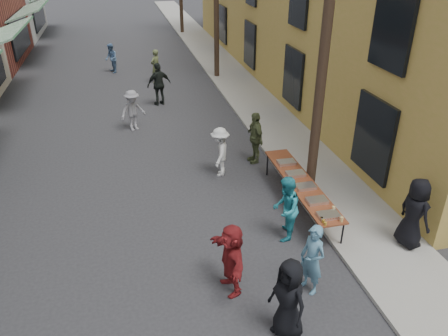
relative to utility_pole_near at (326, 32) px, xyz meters
name	(u,v)px	position (x,y,z in m)	size (l,w,h in m)	color
ground	(172,295)	(-4.30, -3.00, -4.50)	(120.00, 120.00, 0.00)	#28282B
sidewalk	(230,76)	(0.70, 12.00, -4.45)	(2.20, 60.00, 0.10)	gray
utility_pole_near	(326,32)	(0.00, 0.00, 0.00)	(0.26, 0.26, 9.00)	#2D2116
serving_table	(301,183)	(-0.50, -0.48, -3.79)	(0.70, 4.00, 0.75)	maroon
catering_tray_sausage	(329,215)	(-0.50, -2.13, -3.71)	(0.50, 0.33, 0.08)	maroon
catering_tray_foil_b	(317,201)	(-0.50, -1.48, -3.71)	(0.50, 0.33, 0.08)	#B2B2B7
catering_tray_buns	(306,186)	(-0.50, -0.78, -3.71)	(0.50, 0.33, 0.08)	tan
catering_tray_foil_d	(296,174)	(-0.50, -0.08, -3.71)	(0.50, 0.33, 0.08)	#B2B2B7
catering_tray_buns_end	(286,162)	(-0.50, 0.62, -3.71)	(0.50, 0.33, 0.08)	tan
condiment_jar_a	(325,224)	(-0.72, -2.43, -3.71)	(0.07, 0.07, 0.08)	#A57F26
condiment_jar_b	(323,221)	(-0.72, -2.33, -3.71)	(0.07, 0.07, 0.08)	#A57F26
condiment_jar_c	(322,219)	(-0.72, -2.23, -3.71)	(0.07, 0.07, 0.08)	#A57F26
cup_stack	(342,219)	(-0.30, -2.38, -3.69)	(0.08, 0.08, 0.12)	tan
guest_front_a	(289,299)	(-2.36, -4.43, -3.68)	(0.80, 0.52, 1.64)	black
guest_front_b	(312,260)	(-1.50, -3.50, -3.72)	(0.57, 0.37, 1.57)	teal
guest_front_c	(286,209)	(-1.39, -1.70, -3.68)	(0.80, 0.62, 1.64)	teal
guest_front_d	(220,152)	(-2.18, 1.76, -3.73)	(0.99, 0.57, 1.53)	silver
guest_front_e	(255,137)	(-0.90, 2.37, -3.66)	(0.99, 0.41, 1.69)	#505B35
guest_queue_back	(231,259)	(-3.07, -3.10, -3.71)	(1.46, 0.47, 1.57)	maroon
server	(414,213)	(1.29, -2.74, -3.54)	(0.84, 0.55, 1.72)	black
passerby_left	(133,110)	(-4.55, 5.94, -3.73)	(0.99, 0.57, 1.54)	gray
passerby_mid	(159,84)	(-3.30, 8.51, -3.59)	(1.07, 0.45, 1.82)	black
passerby_right	(156,66)	(-3.13, 11.83, -3.68)	(0.60, 0.39, 1.64)	#525C35
passerby_far	(111,58)	(-5.25, 14.19, -3.73)	(0.74, 0.58, 1.53)	#50719B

